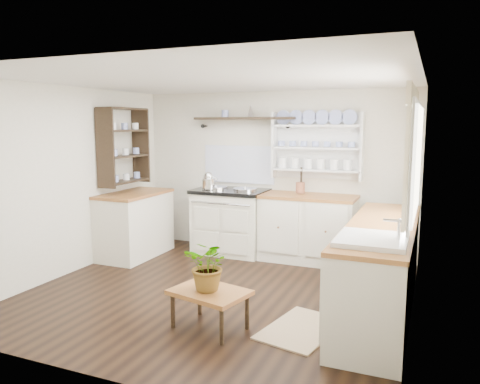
# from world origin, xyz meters

# --- Properties ---
(floor) EXTENTS (4.00, 3.80, 0.01)m
(floor) POSITION_xyz_m (0.00, 0.00, 0.00)
(floor) COLOR black
(floor) RESTS_ON ground
(wall_back) EXTENTS (4.00, 0.02, 2.30)m
(wall_back) POSITION_xyz_m (0.00, 1.90, 1.15)
(wall_back) COLOR beige
(wall_back) RESTS_ON ground
(wall_right) EXTENTS (0.02, 3.80, 2.30)m
(wall_right) POSITION_xyz_m (2.00, 0.00, 1.15)
(wall_right) COLOR beige
(wall_right) RESTS_ON ground
(wall_left) EXTENTS (0.02, 3.80, 2.30)m
(wall_left) POSITION_xyz_m (-2.00, 0.00, 1.15)
(wall_left) COLOR beige
(wall_left) RESTS_ON ground
(ceiling) EXTENTS (4.00, 3.80, 0.01)m
(ceiling) POSITION_xyz_m (0.00, 0.00, 2.30)
(ceiling) COLOR white
(ceiling) RESTS_ON wall_back
(window) EXTENTS (0.08, 1.55, 1.22)m
(window) POSITION_xyz_m (1.95, 0.15, 1.56)
(window) COLOR white
(window) RESTS_ON wall_right
(aga_cooker) EXTENTS (1.03, 0.71, 0.95)m
(aga_cooker) POSITION_xyz_m (-0.53, 1.57, 0.47)
(aga_cooker) COLOR silver
(aga_cooker) RESTS_ON floor
(back_cabinets) EXTENTS (1.27, 0.63, 0.90)m
(back_cabinets) POSITION_xyz_m (0.60, 1.60, 0.46)
(back_cabinets) COLOR beige
(back_cabinets) RESTS_ON floor
(right_cabinets) EXTENTS (0.62, 2.43, 0.90)m
(right_cabinets) POSITION_xyz_m (1.70, 0.10, 0.46)
(right_cabinets) COLOR beige
(right_cabinets) RESTS_ON floor
(belfast_sink) EXTENTS (0.55, 0.60, 0.45)m
(belfast_sink) POSITION_xyz_m (1.70, -0.65, 0.80)
(belfast_sink) COLOR white
(belfast_sink) RESTS_ON right_cabinets
(left_cabinets) EXTENTS (0.62, 1.13, 0.90)m
(left_cabinets) POSITION_xyz_m (-1.70, 0.90, 0.46)
(left_cabinets) COLOR beige
(left_cabinets) RESTS_ON floor
(plate_rack) EXTENTS (1.20, 0.22, 0.90)m
(plate_rack) POSITION_xyz_m (0.65, 1.86, 1.56)
(plate_rack) COLOR white
(plate_rack) RESTS_ON wall_back
(high_shelf) EXTENTS (1.50, 0.29, 0.16)m
(high_shelf) POSITION_xyz_m (-0.40, 1.78, 1.91)
(high_shelf) COLOR black
(high_shelf) RESTS_ON wall_back
(left_shelving) EXTENTS (0.28, 0.80, 1.05)m
(left_shelving) POSITION_xyz_m (-1.84, 0.90, 1.55)
(left_shelving) COLOR black
(left_shelving) RESTS_ON wall_left
(kettle) EXTENTS (0.19, 0.19, 0.23)m
(kettle) POSITION_xyz_m (-0.81, 1.45, 1.05)
(kettle) COLOR silver
(kettle) RESTS_ON aga_cooker
(utensil_crock) EXTENTS (0.12, 0.12, 0.14)m
(utensil_crock) POSITION_xyz_m (0.46, 1.68, 0.98)
(utensil_crock) COLOR brown
(utensil_crock) RESTS_ON back_cabinets
(center_table) EXTENTS (0.75, 0.61, 0.36)m
(center_table) POSITION_xyz_m (0.33, -0.83, 0.32)
(center_table) COLOR brown
(center_table) RESTS_ON floor
(potted_plant) EXTENTS (0.44, 0.38, 0.47)m
(potted_plant) POSITION_xyz_m (0.33, -0.83, 0.59)
(potted_plant) COLOR #3F7233
(potted_plant) RESTS_ON center_table
(floor_rug) EXTENTS (0.72, 0.95, 0.02)m
(floor_rug) POSITION_xyz_m (1.10, -0.54, 0.01)
(floor_rug) COLOR #83674C
(floor_rug) RESTS_ON floor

